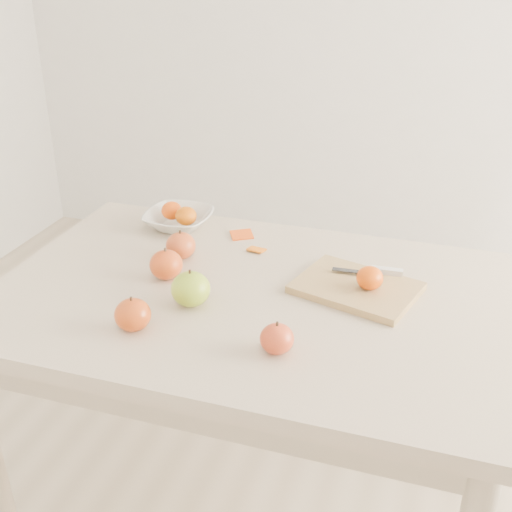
% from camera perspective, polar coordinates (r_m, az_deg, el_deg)
% --- Properties ---
extents(table, '(1.20, 0.80, 0.75)m').
position_cam_1_polar(table, '(1.55, -0.57, -6.36)').
color(table, beige).
rests_on(table, ground).
extents(cutting_board, '(0.31, 0.26, 0.02)m').
position_cam_1_polar(cutting_board, '(1.52, 8.91, -2.80)').
color(cutting_board, tan).
rests_on(cutting_board, table).
extents(board_tangerine, '(0.06, 0.06, 0.05)m').
position_cam_1_polar(board_tangerine, '(1.49, 10.08, -1.93)').
color(board_tangerine, '#D03D07').
rests_on(board_tangerine, cutting_board).
extents(fruit_bowl, '(0.19, 0.19, 0.05)m').
position_cam_1_polar(fruit_bowl, '(1.84, -6.88, 3.23)').
color(fruit_bowl, silver).
rests_on(fruit_bowl, table).
extents(bowl_tangerine_near, '(0.06, 0.06, 0.05)m').
position_cam_1_polar(bowl_tangerine_near, '(1.85, -7.50, 4.03)').
color(bowl_tangerine_near, '#E04C07').
rests_on(bowl_tangerine_near, fruit_bowl).
extents(bowl_tangerine_far, '(0.06, 0.06, 0.05)m').
position_cam_1_polar(bowl_tangerine_far, '(1.81, -6.24, 3.56)').
color(bowl_tangerine_far, '#D05907').
rests_on(bowl_tangerine_far, fruit_bowl).
extents(orange_peel_a, '(0.07, 0.07, 0.01)m').
position_cam_1_polar(orange_peel_a, '(1.77, -1.28, 1.77)').
color(orange_peel_a, '#CD460E').
rests_on(orange_peel_a, table).
extents(orange_peel_b, '(0.05, 0.04, 0.01)m').
position_cam_1_polar(orange_peel_b, '(1.69, 0.04, 0.51)').
color(orange_peel_b, orange).
rests_on(orange_peel_b, table).
extents(paring_knife, '(0.17, 0.05, 0.01)m').
position_cam_1_polar(paring_knife, '(1.57, 11.07, -1.32)').
color(paring_knife, white).
rests_on(paring_knife, cutting_board).
extents(apple_green, '(0.09, 0.09, 0.08)m').
position_cam_1_polar(apple_green, '(1.44, -5.83, -2.93)').
color(apple_green, '#659C15').
rests_on(apple_green, table).
extents(apple_red_b, '(0.08, 0.08, 0.07)m').
position_cam_1_polar(apple_red_b, '(1.56, -8.00, -0.76)').
color(apple_red_b, '#9F1B14').
rests_on(apple_red_b, table).
extents(apple_red_a, '(0.08, 0.08, 0.07)m').
position_cam_1_polar(apple_red_a, '(1.65, -6.71, 0.92)').
color(apple_red_a, maroon).
rests_on(apple_red_a, table).
extents(apple_red_e, '(0.07, 0.07, 0.06)m').
position_cam_1_polar(apple_red_e, '(1.28, 1.87, -7.36)').
color(apple_red_e, '#A00C11').
rests_on(apple_red_e, table).
extents(apple_red_c, '(0.08, 0.08, 0.07)m').
position_cam_1_polar(apple_red_c, '(1.37, -10.91, -5.15)').
color(apple_red_c, maroon).
rests_on(apple_red_c, table).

